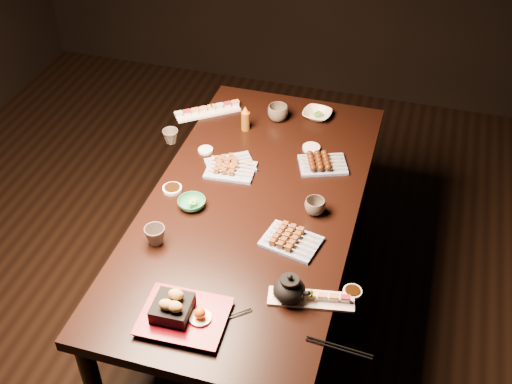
% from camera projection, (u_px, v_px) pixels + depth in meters
% --- Properties ---
extents(ground, '(5.00, 5.00, 0.00)m').
position_uv_depth(ground, '(170.00, 334.00, 3.17)').
color(ground, black).
rests_on(ground, ground).
extents(dining_table, '(1.38, 1.98, 0.75)m').
position_uv_depth(dining_table, '(253.00, 263.00, 3.03)').
color(dining_table, black).
rests_on(dining_table, ground).
extents(sushi_platter_near, '(0.33, 0.14, 0.04)m').
position_uv_depth(sushi_platter_near, '(311.00, 297.00, 2.35)').
color(sushi_platter_near, white).
rests_on(sushi_platter_near, dining_table).
extents(sushi_platter_far, '(0.33, 0.28, 0.04)m').
position_uv_depth(sushi_platter_far, '(207.00, 109.00, 3.32)').
color(sushi_platter_far, white).
rests_on(sushi_platter_far, dining_table).
extents(yakitori_plate_center, '(0.23, 0.18, 0.06)m').
position_uv_depth(yakitori_plate_center, '(230.00, 166.00, 2.94)').
color(yakitori_plate_center, '#828EB6').
rests_on(yakitori_plate_center, dining_table).
extents(yakitori_plate_right, '(0.25, 0.21, 0.06)m').
position_uv_depth(yakitori_plate_right, '(291.00, 238.00, 2.58)').
color(yakitori_plate_right, '#828EB6').
rests_on(yakitori_plate_right, dining_table).
extents(yakitori_plate_left, '(0.27, 0.25, 0.05)m').
position_uv_depth(yakitori_plate_left, '(230.00, 162.00, 2.96)').
color(yakitori_plate_left, '#828EB6').
rests_on(yakitori_plate_left, dining_table).
extents(tsukune_plate, '(0.26, 0.22, 0.06)m').
position_uv_depth(tsukune_plate, '(323.00, 161.00, 2.97)').
color(tsukune_plate, '#828EB6').
rests_on(tsukune_plate, dining_table).
extents(edamame_bowl_green, '(0.17, 0.17, 0.04)m').
position_uv_depth(edamame_bowl_green, '(192.00, 203.00, 2.75)').
color(edamame_bowl_green, '#2A814F').
rests_on(edamame_bowl_green, dining_table).
extents(edamame_bowl_cream, '(0.16, 0.16, 0.04)m').
position_uv_depth(edamame_bowl_cream, '(317.00, 114.00, 3.29)').
color(edamame_bowl_cream, '#F4EFC8').
rests_on(edamame_bowl_cream, dining_table).
extents(tempura_tray, '(0.32, 0.26, 0.11)m').
position_uv_depth(tempura_tray, '(183.00, 309.00, 2.26)').
color(tempura_tray, black).
rests_on(tempura_tray, dining_table).
extents(teacup_near_left, '(0.09, 0.09, 0.08)m').
position_uv_depth(teacup_near_left, '(155.00, 236.00, 2.57)').
color(teacup_near_left, '#4D433A').
rests_on(teacup_near_left, dining_table).
extents(teacup_mid_right, '(0.10, 0.10, 0.07)m').
position_uv_depth(teacup_mid_right, '(315.00, 207.00, 2.71)').
color(teacup_mid_right, '#4D433A').
rests_on(teacup_mid_right, dining_table).
extents(teacup_far_left, '(0.11, 0.11, 0.07)m').
position_uv_depth(teacup_far_left, '(171.00, 136.00, 3.11)').
color(teacup_far_left, '#4D433A').
rests_on(teacup_far_left, dining_table).
extents(teacup_far_right, '(0.12, 0.12, 0.08)m').
position_uv_depth(teacup_far_right, '(278.00, 113.00, 3.26)').
color(teacup_far_right, '#4D433A').
rests_on(teacup_far_right, dining_table).
extents(teapot, '(0.16, 0.16, 0.12)m').
position_uv_depth(teapot, '(289.00, 287.00, 2.33)').
color(teapot, black).
rests_on(teapot, dining_table).
extents(condiment_bottle, '(0.06, 0.06, 0.13)m').
position_uv_depth(condiment_bottle, '(245.00, 118.00, 3.17)').
color(condiment_bottle, brown).
rests_on(condiment_bottle, dining_table).
extents(sauce_dish_west, '(0.12, 0.12, 0.02)m').
position_uv_depth(sauce_dish_west, '(172.00, 189.00, 2.84)').
color(sauce_dish_west, white).
rests_on(sauce_dish_west, dining_table).
extents(sauce_dish_east, '(0.10, 0.10, 0.01)m').
position_uv_depth(sauce_dish_east, '(311.00, 148.00, 3.08)').
color(sauce_dish_east, white).
rests_on(sauce_dish_east, dining_table).
extents(sauce_dish_se, '(0.10, 0.10, 0.01)m').
position_uv_depth(sauce_dish_se, '(352.00, 292.00, 2.39)').
color(sauce_dish_se, white).
rests_on(sauce_dish_se, dining_table).
extents(sauce_dish_nw, '(0.08, 0.08, 0.01)m').
position_uv_depth(sauce_dish_nw, '(206.00, 150.00, 3.07)').
color(sauce_dish_nw, white).
rests_on(sauce_dish_nw, dining_table).
extents(chopsticks_near, '(0.16, 0.14, 0.01)m').
position_uv_depth(chopsticks_near, '(227.00, 318.00, 2.30)').
color(chopsticks_near, black).
rests_on(chopsticks_near, dining_table).
extents(chopsticks_se, '(0.24, 0.04, 0.01)m').
position_uv_depth(chopsticks_se, '(339.00, 348.00, 2.20)').
color(chopsticks_se, black).
rests_on(chopsticks_se, dining_table).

